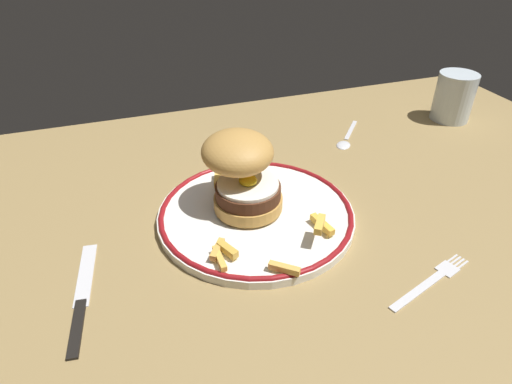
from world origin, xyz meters
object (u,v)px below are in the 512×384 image
at_px(dinner_plate, 256,213).
at_px(knife, 81,303).
at_px(burger, 242,170).
at_px(water_glass, 453,100).
at_px(fork, 432,280).
at_px(spoon, 345,140).

xyz_separation_m(dinner_plate, knife, (-0.25, -0.09, -0.01)).
bearing_deg(burger, knife, -154.18).
bearing_deg(knife, burger, 25.82).
xyz_separation_m(water_glass, knife, (-0.75, -0.28, -0.04)).
bearing_deg(burger, fork, -50.55).
distance_m(water_glass, spoon, 0.26).
bearing_deg(water_glass, knife, -159.21).
height_order(burger, water_glass, burger).
distance_m(fork, spoon, 0.37).
xyz_separation_m(fork, knife, (-0.41, 0.10, 0.00)).
distance_m(water_glass, fork, 0.51).
distance_m(water_glass, knife, 0.80).
height_order(dinner_plate, water_glass, water_glass).
bearing_deg(fork, water_glass, 48.67).
xyz_separation_m(knife, spoon, (0.49, 0.26, 0.00)).
bearing_deg(spoon, fork, -102.24).
bearing_deg(water_glass, fork, -131.33).
bearing_deg(dinner_plate, spoon, 35.32).
relative_size(dinner_plate, burger, 2.36).
relative_size(fork, knife, 0.78).
height_order(burger, spoon, burger).
xyz_separation_m(dinner_plate, burger, (-0.01, 0.02, 0.06)).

